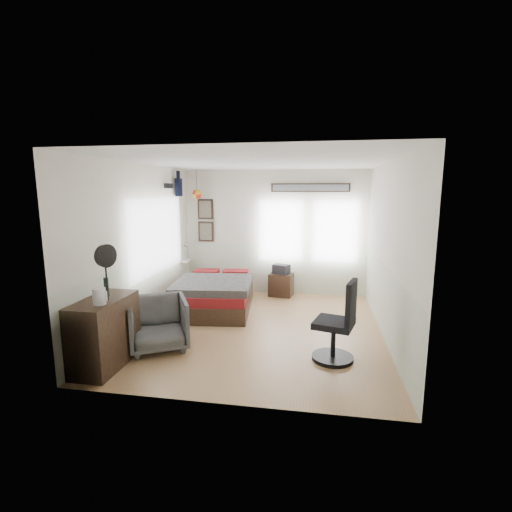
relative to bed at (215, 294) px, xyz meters
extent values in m
cube|color=#AA7E4F|center=(0.98, -0.87, -0.30)|extent=(4.00, 4.50, 0.01)
cube|color=beige|center=(0.98, 1.38, 1.06)|extent=(4.00, 0.02, 2.70)
cube|color=beige|center=(0.98, -3.12, 1.06)|extent=(4.00, 0.02, 2.70)
cube|color=beige|center=(-1.02, -0.87, 1.06)|extent=(0.02, 4.50, 2.70)
cube|color=beige|center=(2.98, -0.87, 1.06)|extent=(0.02, 4.50, 2.70)
cube|color=white|center=(0.98, -0.87, 2.41)|extent=(4.00, 4.50, 0.02)
cube|color=beige|center=(0.98, 1.37, 0.26)|extent=(4.00, 0.01, 1.10)
cube|color=beige|center=(-1.02, -0.87, 0.26)|extent=(0.01, 4.50, 1.10)
cube|color=beige|center=(2.97, -0.87, 0.26)|extent=(0.01, 4.50, 1.10)
cube|color=silver|center=(-0.98, -0.32, 1.16)|extent=(0.03, 2.20, 1.35)
cube|color=silver|center=(1.13, 1.34, 1.11)|extent=(0.95, 0.03, 1.30)
cube|color=silver|center=(2.28, 1.34, 1.11)|extent=(0.95, 0.03, 1.30)
cube|color=#362416|center=(-0.57, 1.35, 1.06)|extent=(0.35, 0.03, 0.45)
cube|color=#362416|center=(-0.57, 1.35, 1.56)|extent=(0.35, 0.03, 0.45)
cube|color=#7F7259|center=(-0.57, 1.33, 1.06)|extent=(0.27, 0.01, 0.37)
cube|color=#7F7259|center=(-0.57, 1.33, 1.56)|extent=(0.27, 0.01, 0.37)
cube|color=#362416|center=(1.73, 1.35, 2.03)|extent=(1.65, 0.03, 0.18)
cube|color=gray|center=(1.73, 1.33, 2.03)|extent=(1.58, 0.01, 0.13)
cube|color=white|center=(-0.99, 0.28, 2.06)|extent=(0.02, 0.48, 0.14)
sphere|color=red|center=(-0.67, 1.08, 1.89)|extent=(0.20, 0.20, 0.20)
cube|color=black|center=(0.00, 0.01, -0.14)|extent=(1.53, 2.03, 0.30)
cube|color=maroon|center=(0.00, 0.01, 0.09)|extent=(1.48, 1.98, 0.17)
cube|color=slate|center=(0.00, -0.20, 0.24)|extent=(1.53, 1.49, 0.13)
cube|color=maroon|center=(-0.31, 0.77, 0.24)|extent=(0.55, 0.38, 0.13)
cube|color=maroon|center=(0.31, 0.77, 0.24)|extent=(0.55, 0.38, 0.13)
cube|color=black|center=(-0.76, -2.50, 0.16)|extent=(0.48, 1.00, 0.90)
imported|color=#504F51|center=(-0.32, -1.87, 0.08)|extent=(1.08, 1.09, 0.74)
cube|color=black|center=(1.16, 1.15, -0.05)|extent=(0.54, 0.46, 0.49)
cylinder|color=black|center=(2.16, -1.84, -0.27)|extent=(0.56, 0.56, 0.05)
cylinder|color=black|center=(2.16, -1.84, -0.03)|extent=(0.06, 0.06, 0.43)
cube|color=black|center=(2.16, -1.84, 0.22)|extent=(0.61, 0.61, 0.09)
cube|color=black|center=(2.37, -1.90, 0.54)|extent=(0.18, 0.45, 0.56)
cylinder|color=silver|center=(-0.66, -2.71, 0.71)|extent=(0.15, 0.15, 0.20)
cube|color=silver|center=(-0.57, -2.71, 0.72)|extent=(0.02, 0.02, 0.12)
cylinder|color=black|center=(-0.77, -2.38, 0.73)|extent=(0.06, 0.06, 0.25)
cylinder|color=black|center=(-0.67, -2.53, 0.88)|extent=(0.02, 0.02, 0.55)
cylinder|color=black|center=(-0.67, -2.53, 1.17)|extent=(0.14, 0.28, 0.27)
cylinder|color=black|center=(-0.63, -2.53, 1.17)|extent=(0.11, 0.28, 0.29)
cube|color=black|center=(1.16, 1.15, 0.29)|extent=(0.40, 0.34, 0.20)
camera|label=1|loc=(1.92, -6.65, 1.96)|focal=26.00mm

